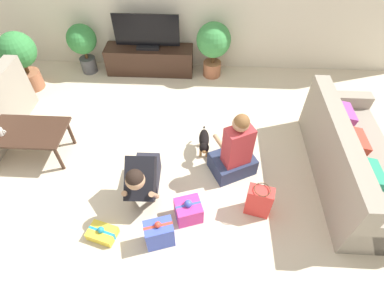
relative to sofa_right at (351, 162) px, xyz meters
The scene contains 16 objects.
ground_plane 2.45m from the sofa_right, behind, with size 16.00×16.00×0.00m, color beige.
sofa_right is the anchor object (origin of this frame).
coffee_table 4.08m from the sofa_right, behind, with size 1.07×0.57×0.45m.
tv_console 3.57m from the sofa_right, 141.35° to the left, with size 1.50×0.41×0.47m.
tv 3.60m from the sofa_right, 141.35° to the left, with size 1.08×0.20×0.58m.
potted_plant_back_right 2.77m from the sofa_right, 127.72° to the left, with size 0.57×0.57×0.95m.
potted_plant_corner_left 5.00m from the sofa_right, 160.71° to the left, with size 0.55×0.55×0.98m.
potted_plant_back_left 4.47m from the sofa_right, 150.74° to the left, with size 0.49×0.49×0.86m.
person_kneeling 2.50m from the sofa_right, behind, with size 0.35×0.79×0.78m.
person_sitting 1.40m from the sofa_right, behind, with size 0.64×0.61×0.99m.
dog 1.81m from the sofa_right, behind, with size 0.14×0.50×0.33m.
gift_box_a 2.43m from the sofa_right, 156.04° to the right, with size 0.34×0.27×0.40m.
gift_box_b 3.02m from the sofa_right, 161.48° to the right, with size 0.35×0.28×0.17m.
gift_box_c 2.05m from the sofa_right, 160.85° to the right, with size 0.35×0.33×0.32m.
gift_bag_a 1.28m from the sofa_right, 154.03° to the right, with size 0.31×0.22×0.44m.
mug 4.30m from the sofa_right, behind, with size 0.12×0.08×0.09m.
Camera 1 is at (0.63, -2.27, 3.10)m, focal length 28.00 mm.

